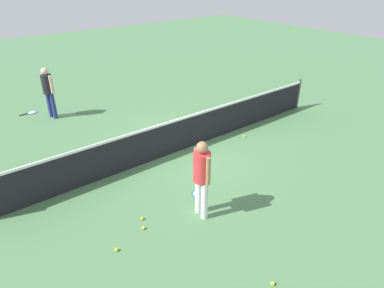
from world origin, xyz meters
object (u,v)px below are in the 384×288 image
(player_near_side, at_px, (202,174))
(player_far_side, at_px, (48,89))
(tennis_racket_near_player, at_px, (199,194))
(tennis_ball_stray_left, at_px, (273,284))
(tennis_racket_far_player, at_px, (31,113))
(tennis_ball_by_net, at_px, (116,250))
(tennis_ball_stray_right, at_px, (142,218))
(tennis_ball_midcourt, at_px, (244,136))
(tennis_ball_baseline, at_px, (143,228))

(player_near_side, distance_m, player_far_side, 7.02)
(tennis_racket_near_player, xyz_separation_m, tennis_ball_stray_left, (-0.59, -2.63, 0.02))
(tennis_racket_far_player, bearing_deg, tennis_ball_stray_left, -83.95)
(tennis_racket_far_player, relative_size, tennis_ball_stray_left, 9.04)
(tennis_ball_by_net, distance_m, tennis_ball_stray_left, 2.78)
(tennis_ball_stray_left, height_order, tennis_ball_stray_right, same)
(tennis_racket_far_player, bearing_deg, tennis_ball_stray_right, -88.46)
(tennis_racket_near_player, bearing_deg, tennis_ball_by_net, -169.80)
(player_near_side, xyz_separation_m, tennis_ball_midcourt, (3.27, 1.97, -0.98))
(player_near_side, relative_size, tennis_racket_near_player, 2.80)
(tennis_ball_baseline, bearing_deg, player_near_side, -16.48)
(player_near_side, distance_m, tennis_ball_midcourt, 3.94)
(tennis_racket_near_player, distance_m, tennis_ball_by_net, 2.29)
(tennis_ball_by_net, relative_size, tennis_ball_midcourt, 1.00)
(tennis_ball_stray_left, distance_m, tennis_ball_stray_right, 2.82)
(tennis_racket_far_player, distance_m, tennis_ball_stray_right, 7.24)
(player_far_side, distance_m, tennis_racket_near_player, 6.60)
(tennis_ball_stray_left, bearing_deg, player_far_side, 93.44)
(tennis_racket_far_player, bearing_deg, player_near_side, -80.97)
(tennis_ball_by_net, bearing_deg, tennis_ball_stray_left, -53.29)
(tennis_ball_stray_left, bearing_deg, tennis_ball_stray_right, 107.70)
(player_far_side, xyz_separation_m, tennis_racket_near_player, (1.14, -6.43, -1.00))
(tennis_ball_by_net, relative_size, tennis_ball_baseline, 1.00)
(player_far_side, bearing_deg, tennis_ball_stray_right, -92.80)
(tennis_ball_stray_right, bearing_deg, tennis_ball_stray_left, -72.30)
(tennis_ball_midcourt, distance_m, tennis_ball_stray_right, 4.54)
(tennis_racket_near_player, distance_m, tennis_ball_stray_right, 1.45)
(tennis_ball_by_net, height_order, tennis_ball_stray_left, same)
(player_far_side, distance_m, tennis_ball_by_net, 6.99)
(tennis_ball_stray_left, bearing_deg, tennis_ball_baseline, 112.05)
(tennis_ball_by_net, relative_size, tennis_ball_stray_right, 1.00)
(player_near_side, xyz_separation_m, tennis_racket_far_player, (-1.25, 7.85, -1.00))
(tennis_racket_near_player, bearing_deg, tennis_ball_baseline, -172.44)
(tennis_racket_near_player, bearing_deg, tennis_racket_far_player, 102.70)
(tennis_racket_near_player, bearing_deg, tennis_ball_stray_left, -102.66)
(tennis_ball_midcourt, xyz_separation_m, tennis_ball_stray_left, (-3.47, -4.05, 0.00))
(tennis_ball_midcourt, relative_size, tennis_ball_stray_right, 1.00)
(tennis_ball_stray_left, bearing_deg, player_near_side, 84.60)
(tennis_ball_stray_right, bearing_deg, player_far_side, 87.20)
(player_near_side, xyz_separation_m, tennis_ball_by_net, (-1.86, 0.15, -0.98))
(tennis_ball_midcourt, bearing_deg, tennis_ball_baseline, -159.95)
(tennis_ball_stray_left, bearing_deg, tennis_racket_far_player, 96.05)
(tennis_ball_by_net, height_order, tennis_ball_baseline, same)
(tennis_ball_by_net, xyz_separation_m, tennis_ball_midcourt, (5.13, 1.82, 0.00))
(tennis_racket_near_player, height_order, tennis_ball_stray_left, tennis_ball_stray_left)
(player_near_side, relative_size, tennis_ball_by_net, 25.76)
(tennis_ball_baseline, relative_size, tennis_ball_stray_left, 1.00)
(tennis_racket_near_player, relative_size, tennis_racket_far_player, 1.02)
(tennis_racket_far_player, height_order, tennis_ball_baseline, tennis_ball_baseline)
(tennis_ball_baseline, height_order, tennis_ball_stray_right, same)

